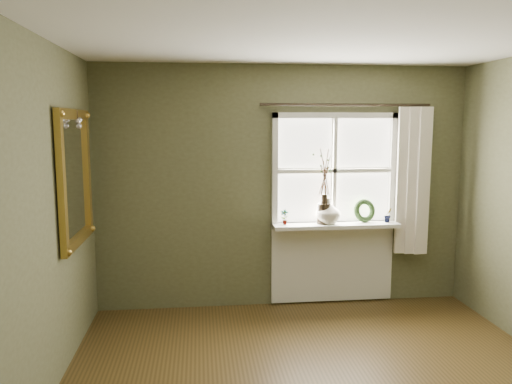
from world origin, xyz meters
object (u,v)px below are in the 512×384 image
(wreath, at_px, (364,213))
(gilt_mirror, at_px, (75,177))
(cream_vase, at_px, (328,211))
(dark_jug, at_px, (324,214))

(wreath, xyz_separation_m, gilt_mirror, (-2.84, -0.75, 0.51))
(cream_vase, relative_size, wreath, 1.05)
(gilt_mirror, bearing_deg, dark_jug, 16.63)
(dark_jug, height_order, cream_vase, cream_vase)
(cream_vase, relative_size, gilt_mirror, 0.23)
(cream_vase, bearing_deg, wreath, 5.51)
(dark_jug, bearing_deg, cream_vase, 0.00)
(dark_jug, distance_m, cream_vase, 0.05)
(cream_vase, bearing_deg, dark_jug, 180.00)
(cream_vase, bearing_deg, gilt_mirror, -163.66)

